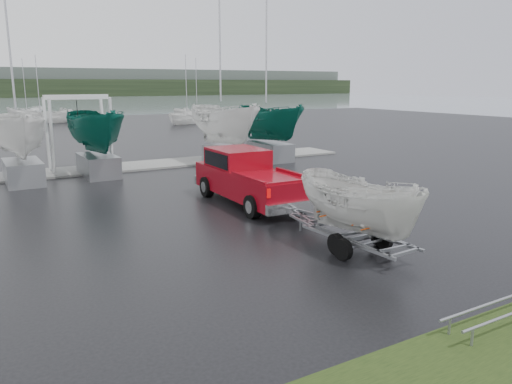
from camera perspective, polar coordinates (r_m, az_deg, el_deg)
name	(u,v)px	position (r m, az deg, el deg)	size (l,w,h in m)	color
ground_plane	(207,225)	(17.10, -5.61, -3.76)	(120.00, 120.00, 0.00)	black
dock	(109,168)	(29.14, -16.47, 2.61)	(30.00, 3.00, 0.12)	gray
pickup_truck	(246,175)	(20.08, -1.12, 1.92)	(2.44, 6.33, 2.09)	maroon
trailer_hitched	(357,156)	(14.36, 11.51, 4.08)	(1.79, 3.62, 5.02)	gray
trailer_parked	(362,160)	(13.97, 12.07, 3.57)	(1.82, 3.67, 4.90)	gray
boat_hoist	(78,122)	(28.52, -19.66, 7.51)	(3.30, 2.18, 4.12)	silver
keelboat_0	(16,107)	(26.06, -25.69, 8.76)	(2.30, 3.20, 10.46)	gray
keelboat_1	(94,104)	(26.81, -18.04, 9.58)	(2.34, 3.20, 7.33)	gray
keelboat_2	(225,96)	(29.09, -3.61, 10.87)	(2.51, 3.20, 10.68)	gray
keelboat_3	(270,99)	(30.98, 1.65, 10.57)	(2.37, 3.20, 10.54)	gray
moored_boat_1	(41,123)	(66.23, -23.34, 7.27)	(3.85, 3.80, 11.86)	silver
moored_boat_2	(187,123)	(60.64, -7.85, 7.78)	(3.67, 3.65, 11.43)	silver
moored_boat_3	(197,118)	(69.28, -6.74, 8.37)	(2.72, 2.65, 11.44)	silver
moored_boat_5	(28,118)	(76.94, -24.65, 7.73)	(3.28, 3.28, 11.05)	silver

